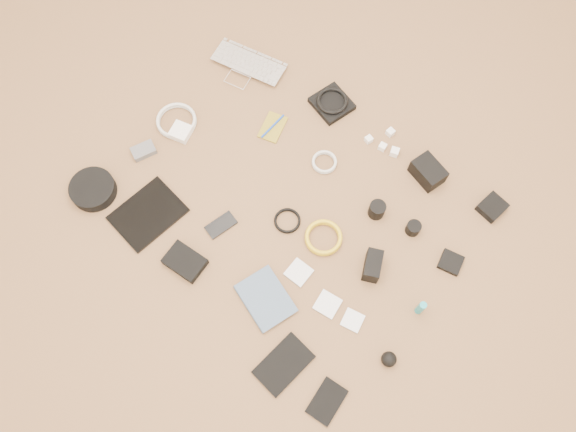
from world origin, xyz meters
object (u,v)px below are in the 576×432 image
Objects in this scene: tablet at (148,214)px; phone at (221,225)px; paperback at (248,310)px; dslr_camera at (428,172)px; headphone_case at (93,189)px; laptop at (244,71)px.

tablet reaches higher than phone.
paperback reaches higher than tablet.
tablet is 1.26× the size of paperback.
dslr_camera reaches higher than headphone_case.
paperback is at bearing -18.02° from phone.
dslr_camera is 1.10× the size of phone.
laptop is at bearing 108.18° from tablet.
laptop is 1.23× the size of tablet.
tablet is at bearing 14.39° from headphone_case.
dslr_camera is 0.50× the size of tablet.
dslr_camera reaches higher than laptop.
laptop is 0.70m from phone.
headphone_case is at bearing -122.22° from dslr_camera.
paperback is (0.76, 0.01, -0.01)m from headphone_case.
phone is 0.66× the size of headphone_case.
dslr_camera is 0.82m from phone.
phone is 0.51m from headphone_case.
tablet is at bearing -135.78° from phone.
laptop is 0.74m from tablet.
paperback is at bearing -87.30° from dslr_camera.
laptop is 1.80× the size of headphone_case.
dslr_camera reaches higher than paperback.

